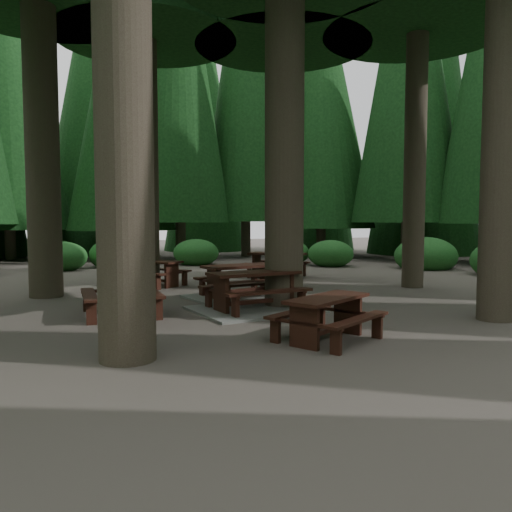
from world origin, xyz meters
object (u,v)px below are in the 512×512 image
object	(u,v)px
picnic_table_a	(254,297)
picnic_table_b	(121,290)
picnic_table_d	(277,261)
picnic_table_f	(153,269)
picnic_table_e	(327,311)
picnic_table_c	(242,287)

from	to	relation	value
picnic_table_a	picnic_table_b	size ratio (longest dim) A/B	1.49
picnic_table_d	picnic_table_f	xyz separation A→B (m)	(-4.23, -0.97, -0.05)
picnic_table_f	picnic_table_a	bearing A→B (deg)	-22.57
picnic_table_a	picnic_table_e	distance (m)	2.85
picnic_table_d	picnic_table_f	size ratio (longest dim) A/B	1.10
picnic_table_a	picnic_table_d	distance (m)	6.35
picnic_table_c	picnic_table_d	size ratio (longest dim) A/B	1.16
picnic_table_f	picnic_table_d	bearing A→B (deg)	63.50
picnic_table_f	picnic_table_e	bearing A→B (deg)	-27.07
picnic_table_e	picnic_table_f	bearing A→B (deg)	71.36
picnic_table_b	picnic_table_e	size ratio (longest dim) A/B	0.90
picnic_table_c	picnic_table_a	bearing A→B (deg)	-111.96
picnic_table_a	picnic_table_b	distance (m)	2.69
picnic_table_e	picnic_table_c	bearing A→B (deg)	58.42
picnic_table_a	picnic_table_c	distance (m)	1.73
picnic_table_f	picnic_table_b	bearing A→B (deg)	-55.12
picnic_table_a	picnic_table_b	bearing A→B (deg)	162.34
picnic_table_b	picnic_table_f	xyz separation A→B (m)	(1.23, 4.36, -0.02)
picnic_table_d	picnic_table_e	world-z (taller)	picnic_table_d
picnic_table_d	picnic_table_b	bearing A→B (deg)	-93.69
picnic_table_c	picnic_table_d	xyz separation A→B (m)	(2.52, 3.99, 0.26)
picnic_table_b	picnic_table_e	bearing A→B (deg)	-139.87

